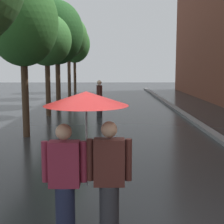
% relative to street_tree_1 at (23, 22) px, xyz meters
% --- Properties ---
extents(kerb_strip, '(0.30, 36.00, 0.12)m').
position_rel_street_tree_1_xyz_m(kerb_strip, '(6.23, 2.92, -3.62)').
color(kerb_strip, slate).
rests_on(kerb_strip, ground).
extents(street_tree_1, '(2.25, 2.25, 5.10)m').
position_rel_street_tree_1_xyz_m(street_tree_1, '(0.00, 0.00, 0.00)').
color(street_tree_1, '#473323').
rests_on(street_tree_1, ground).
extents(street_tree_2, '(2.25, 2.25, 4.63)m').
position_rel_street_tree_1_xyz_m(street_tree_2, '(-0.07, 4.53, -0.24)').
color(street_tree_2, '#473323').
rests_on(street_tree_2, ground).
extents(street_tree_3, '(2.94, 2.94, 5.90)m').
position_rel_street_tree_1_xyz_m(street_tree_3, '(-0.16, 8.31, 0.42)').
color(street_tree_3, '#473323').
rests_on(street_tree_3, ground).
extents(street_tree_4, '(2.62, 2.62, 5.72)m').
position_rel_street_tree_1_xyz_m(street_tree_4, '(-0.05, 12.88, 0.56)').
color(street_tree_4, '#473323').
rests_on(street_tree_4, ground).
extents(street_tree_5, '(2.60, 2.60, 5.58)m').
position_rel_street_tree_1_xyz_m(street_tree_5, '(-0.13, 17.67, 0.33)').
color(street_tree_5, '#473323').
rests_on(street_tree_5, ground).
extents(couple_under_umbrella, '(1.17, 1.09, 2.04)m').
position_rel_street_tree_1_xyz_m(couple_under_umbrella, '(2.43, -6.70, -2.33)').
color(couple_under_umbrella, '#1E233D').
rests_on(couple_under_umbrella, ground).
extents(pedestrian_walking_midground, '(0.27, 0.58, 1.65)m').
position_rel_street_tree_1_xyz_m(pedestrian_walking_midground, '(2.30, 4.34, -2.84)').
color(pedestrian_walking_midground, '#2D2D33').
rests_on(pedestrian_walking_midground, ground).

